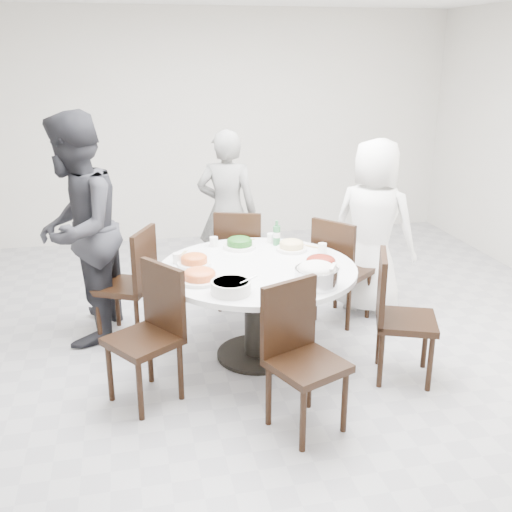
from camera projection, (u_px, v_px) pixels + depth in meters
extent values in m
cube|color=#A6A5AA|center=(273.00, 335.00, 5.10)|extent=(6.00, 6.00, 0.01)
cube|color=silver|center=(216.00, 127.00, 7.41)|extent=(6.00, 0.01, 2.80)
cube|color=silver|center=(508.00, 352.00, 1.87)|extent=(6.00, 0.01, 2.80)
cylinder|color=white|center=(257.00, 312.00, 4.63)|extent=(1.50, 1.50, 0.75)
cube|color=black|center=(343.00, 269.00, 5.26)|extent=(0.59, 0.59, 0.95)
cube|color=black|center=(240.00, 257.00, 5.56)|extent=(0.53, 0.53, 0.95)
cube|color=black|center=(125.00, 284.00, 4.93)|extent=(0.56, 0.56, 0.95)
cube|color=black|center=(143.00, 338.00, 4.01)|extent=(0.58, 0.58, 0.95)
cube|color=black|center=(307.00, 362.00, 3.69)|extent=(0.55, 0.55, 0.95)
cube|color=black|center=(406.00, 318.00, 4.30)|extent=(0.55, 0.55, 0.95)
imported|color=white|center=(373.00, 227.00, 5.36)|extent=(0.91, 0.90, 1.59)
imported|color=black|center=(227.00, 212.00, 5.86)|extent=(0.67, 0.55, 1.60)
imported|color=black|center=(77.00, 230.00, 4.78)|extent=(0.89, 1.04, 1.87)
cylinder|color=white|center=(240.00, 244.00, 4.94)|extent=(0.27, 0.27, 0.07)
cylinder|color=white|center=(292.00, 247.00, 4.87)|extent=(0.25, 0.25, 0.07)
cylinder|color=white|center=(194.00, 261.00, 4.53)|extent=(0.26, 0.26, 0.07)
cylinder|color=white|center=(321.00, 264.00, 4.48)|extent=(0.28, 0.28, 0.07)
cylinder|color=white|center=(200.00, 277.00, 4.21)|extent=(0.29, 0.29, 0.08)
cylinder|color=silver|center=(316.00, 277.00, 4.13)|extent=(0.30, 0.30, 0.13)
cylinder|color=white|center=(231.00, 287.00, 4.01)|extent=(0.27, 0.27, 0.08)
cylinder|color=#2D713F|center=(277.00, 233.00, 4.99)|extent=(0.06, 0.06, 0.21)
cylinder|color=white|center=(244.00, 237.00, 5.09)|extent=(0.07, 0.07, 0.08)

